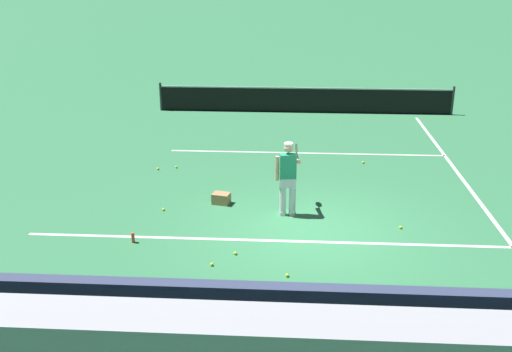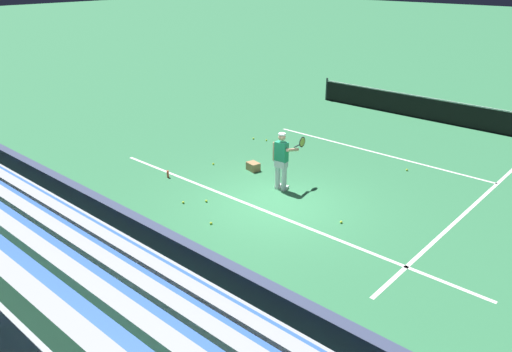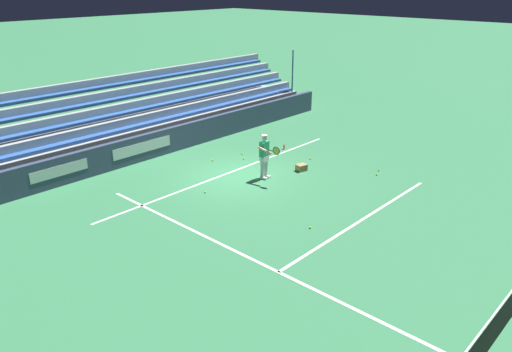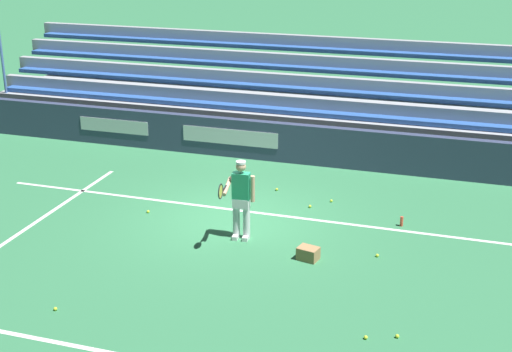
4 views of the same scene
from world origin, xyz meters
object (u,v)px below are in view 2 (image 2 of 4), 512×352
tennis_player (282,161)px  tennis_ball_toward_net (211,223)px  tennis_ball_near_player (341,222)px  water_bottle (168,174)px  tennis_ball_midcourt (407,170)px  tennis_net (437,110)px  tennis_ball_on_baseline (253,139)px  ball_box_cardboard (253,166)px  tennis_ball_far_left (206,201)px  tennis_ball_far_right (266,140)px  tennis_ball_stray_back (183,202)px  tennis_ball_by_box (213,164)px

tennis_player → tennis_ball_toward_net: 3.00m
tennis_ball_near_player → water_bottle: bearing=-169.7°
tennis_ball_midcourt → tennis_net: size_ratio=0.01×
tennis_ball_midcourt → tennis_ball_on_baseline: bearing=-170.8°
ball_box_cardboard → tennis_ball_near_player: ball_box_cardboard is taller
tennis_ball_toward_net → ball_box_cardboard: bearing=115.5°
tennis_ball_far_left → tennis_ball_near_player: same height
tennis_ball_on_baseline → tennis_ball_near_player: same height
tennis_ball_far_right → tennis_ball_on_baseline: (-0.48, -0.19, 0.00)m
tennis_ball_near_player → tennis_ball_stray_back: same height
ball_box_cardboard → tennis_ball_toward_net: size_ratio=6.06×
water_bottle → tennis_net: (3.68, 11.31, 0.38)m
tennis_ball_far_right → tennis_ball_on_baseline: bearing=-158.4°
tennis_player → tennis_ball_far_left: (-1.00, -2.07, -0.86)m
tennis_ball_by_box → tennis_ball_midcourt: bearing=36.8°
water_bottle → tennis_ball_far_right: bearing=89.8°
tennis_player → tennis_net: bearing=87.0°
tennis_ball_far_left → tennis_ball_far_right: same height
tennis_ball_midcourt → tennis_ball_stray_back: 7.22m
tennis_ball_far_right → tennis_ball_near_player: bearing=-33.0°
tennis_ball_near_player → water_bottle: size_ratio=0.30×
tennis_ball_midcourt → water_bottle: size_ratio=0.30×
tennis_player → water_bottle: (-3.16, -1.66, -0.78)m
tennis_ball_far_left → tennis_ball_midcourt: same height
tennis_player → tennis_ball_stray_back: (-1.41, -2.55, -0.86)m
tennis_ball_far_right → tennis_ball_stray_back: size_ratio=1.00×
tennis_ball_by_box → tennis_ball_near_player: bearing=-6.9°
tennis_ball_by_box → tennis_net: size_ratio=0.01×
tennis_player → tennis_ball_far_right: size_ratio=25.98×
tennis_player → water_bottle: bearing=-152.4°
tennis_ball_stray_back → water_bottle: (-1.75, 0.89, 0.08)m
ball_box_cardboard → tennis_net: tennis_net is taller
tennis_ball_stray_back → tennis_ball_toward_net: bearing=-12.7°
tennis_ball_midcourt → tennis_ball_by_box: 6.25m
tennis_ball_stray_back → tennis_ball_near_player: bearing=26.3°
tennis_ball_on_baseline → water_bottle: water_bottle is taller
tennis_player → tennis_ball_near_player: (2.47, -0.64, -0.86)m
ball_box_cardboard → tennis_ball_midcourt: 4.91m
tennis_ball_far_left → water_bottle: size_ratio=0.30×
ball_box_cardboard → tennis_ball_toward_net: bearing=-64.5°
tennis_player → tennis_ball_stray_back: tennis_player is taller
tennis_ball_far_right → water_bottle: (-0.02, -4.67, 0.08)m
ball_box_cardboard → water_bottle: ball_box_cardboard is taller
tennis_ball_far_right → tennis_ball_toward_net: bearing=-61.6°
tennis_ball_far_left → tennis_ball_stray_back: size_ratio=1.00×
ball_box_cardboard → tennis_ball_midcourt: ball_box_cardboard is taller
tennis_ball_by_box → tennis_ball_stray_back: bearing=-60.1°
tennis_ball_near_player → tennis_ball_far_left: bearing=-157.6°
tennis_ball_by_box → water_bottle: 1.69m
tennis_ball_near_player → tennis_ball_stray_back: size_ratio=1.00×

